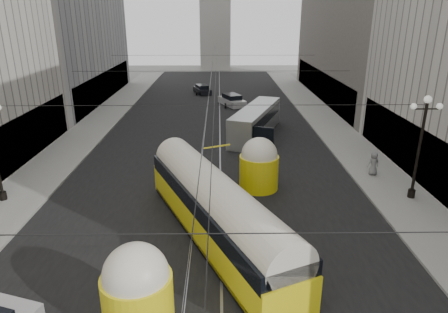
{
  "coord_description": "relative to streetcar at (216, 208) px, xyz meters",
  "views": [
    {
      "loc": [
        0.68,
        -4.33,
        10.98
      ],
      "look_at": [
        0.95,
        16.97,
        3.26
      ],
      "focal_mm": 32.0,
      "sensor_mm": 36.0,
      "label": 1
    }
  ],
  "objects": [
    {
      "name": "lamppost_right_mid",
      "position": [
        12.1,
        4.41,
        2.02
      ],
      "size": [
        1.86,
        0.44,
        6.37
      ],
      "color": "black",
      "rests_on": "sidewalk_right"
    },
    {
      "name": "city_bus",
      "position": [
        3.61,
        18.24,
        -0.26
      ],
      "size": [
        5.74,
        10.98,
        2.69
      ],
      "color": "#A0A4A5",
      "rests_on": "ground"
    },
    {
      "name": "sidewalk_left",
      "position": [
        -12.5,
        22.41,
        -1.65
      ],
      "size": [
        4.0,
        72.0,
        0.15
      ],
      "primitive_type": "cube",
      "color": "gray",
      "rests_on": "ground"
    },
    {
      "name": "catenary",
      "position": [
        -0.38,
        17.9,
        4.15
      ],
      "size": [
        25.0,
        72.0,
        0.23
      ],
      "color": "black",
      "rests_on": "ground"
    },
    {
      "name": "rail_right",
      "position": [
        0.25,
        18.91,
        -1.73
      ],
      "size": [
        0.12,
        85.0,
        0.04
      ],
      "primitive_type": "cube",
      "color": "gray",
      "rests_on": "ground"
    },
    {
      "name": "pedestrian_sidewalk_right",
      "position": [
        11.02,
        8.08,
        -0.74
      ],
      "size": [
        0.88,
        0.6,
        1.68
      ],
      "primitive_type": "imported",
      "rotation": [
        0.0,
        0.0,
        3.27
      ],
      "color": "slate",
      "rests_on": "sidewalk_right"
    },
    {
      "name": "streetcar",
      "position": [
        0.0,
        0.0,
        0.0
      ],
      "size": [
        8.07,
        14.93,
        3.54
      ],
      "color": "yellow",
      "rests_on": "ground"
    },
    {
      "name": "sedan_dark_far",
      "position": [
        -2.22,
        39.01,
        -1.16
      ],
      "size": [
        2.82,
        4.3,
        1.26
      ],
      "color": "black",
      "rests_on": "ground"
    },
    {
      "name": "sedan_white_far",
      "position": [
        1.79,
        31.12,
        -1.08
      ],
      "size": [
        3.51,
        4.87,
        1.42
      ],
      "color": "silver",
      "rests_on": "ground"
    },
    {
      "name": "road",
      "position": [
        -0.5,
        18.91,
        -1.73
      ],
      "size": [
        20.0,
        85.0,
        0.02
      ],
      "primitive_type": "cube",
      "color": "black",
      "rests_on": "ground"
    },
    {
      "name": "rail_left",
      "position": [
        -1.25,
        18.91,
        -1.73
      ],
      "size": [
        0.12,
        85.0,
        0.04
      ],
      "primitive_type": "cube",
      "color": "gray",
      "rests_on": "ground"
    },
    {
      "name": "sidewalk_right",
      "position": [
        11.5,
        22.41,
        -1.65
      ],
      "size": [
        4.0,
        72.0,
        0.15
      ],
      "primitive_type": "cube",
      "color": "gray",
      "rests_on": "ground"
    }
  ]
}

